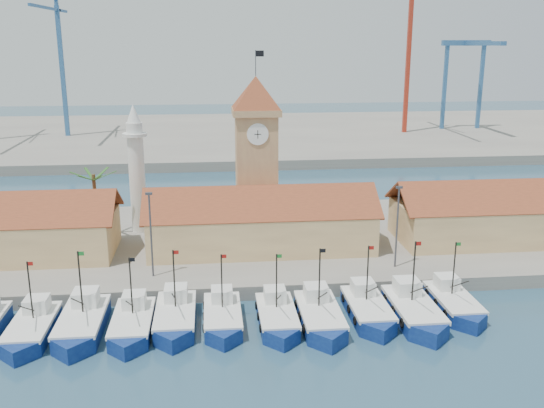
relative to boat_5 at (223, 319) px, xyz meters
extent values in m
plane|color=navy|center=(4.98, -2.75, -0.73)|extent=(400.00, 400.00, 0.00)
cube|color=gray|center=(4.98, 21.25, 0.02)|extent=(140.00, 32.00, 1.50)
cube|color=gray|center=(4.98, 107.25, 0.27)|extent=(240.00, 80.00, 2.00)
cube|color=navy|center=(-16.79, -0.25, -0.24)|extent=(3.43, 7.75, 1.76)
cube|color=navy|center=(-16.79, -4.13, -0.24)|extent=(3.42, 3.42, 1.76)
cube|color=silver|center=(-16.79, -0.25, 0.64)|extent=(3.49, 7.97, 0.34)
cube|color=silver|center=(-16.79, 1.69, 1.42)|extent=(2.06, 2.15, 1.37)
cylinder|color=black|center=(-16.79, 0.24, 3.38)|extent=(0.14, 0.14, 5.48)
cube|color=#A5140F|center=(-16.55, 0.24, 5.93)|extent=(0.49, 0.02, 0.34)
cube|color=navy|center=(-12.57, 0.23, -0.20)|extent=(3.73, 8.43, 1.92)
cube|color=navy|center=(-12.57, -3.99, -0.20)|extent=(3.73, 3.73, 1.92)
cube|color=silver|center=(-12.57, 0.23, 0.76)|extent=(3.80, 8.67, 0.37)
cube|color=silver|center=(-12.57, 2.34, 1.61)|extent=(2.24, 2.34, 1.49)
cylinder|color=black|center=(-12.57, 0.76, 3.74)|extent=(0.15, 0.15, 5.96)
cube|color=#197226|center=(-12.30, 0.76, 6.51)|extent=(0.53, 0.02, 0.37)
cube|color=navy|center=(-8.10, -0.22, -0.24)|extent=(3.43, 7.77, 1.77)
cube|color=navy|center=(-8.10, -4.11, -0.24)|extent=(3.43, 3.43, 1.77)
cube|color=silver|center=(-8.10, -0.22, 0.65)|extent=(3.50, 7.99, 0.34)
cube|color=silver|center=(-8.10, 1.72, 1.43)|extent=(2.06, 2.16, 1.37)
cylinder|color=black|center=(-8.10, 0.27, 3.39)|extent=(0.14, 0.14, 5.49)
cube|color=black|center=(-7.85, 0.27, 5.94)|extent=(0.49, 0.02, 0.34)
cube|color=navy|center=(-4.32, 0.69, -0.22)|extent=(3.55, 8.03, 1.82)
cube|color=navy|center=(-4.32, -3.32, -0.22)|extent=(3.55, 3.55, 1.82)
cube|color=silver|center=(-4.32, 0.69, 0.69)|extent=(3.62, 8.25, 0.35)
cube|color=silver|center=(-4.32, 2.70, 1.50)|extent=(2.13, 2.23, 1.42)
cylinder|color=black|center=(-4.32, 1.20, 3.53)|extent=(0.14, 0.14, 5.68)
cube|color=#A5140F|center=(-4.06, 1.20, 6.16)|extent=(0.51, 0.02, 0.35)
cube|color=navy|center=(0.00, 0.38, -0.25)|extent=(3.33, 7.54, 1.71)
cube|color=navy|center=(0.00, -3.39, -0.25)|extent=(3.33, 3.33, 1.71)
cube|color=silver|center=(0.00, 0.38, 0.60)|extent=(3.40, 7.75, 0.33)
cube|color=silver|center=(0.00, 2.26, 1.37)|extent=(2.00, 2.09, 1.33)
cylinder|color=black|center=(0.00, 0.85, 3.27)|extent=(0.13, 0.13, 5.33)
cube|color=#A5140F|center=(0.24, 0.85, 5.75)|extent=(0.48, 0.02, 0.33)
cube|color=navy|center=(4.99, -0.17, -0.25)|extent=(3.35, 7.57, 1.72)
cube|color=navy|center=(4.99, -3.95, -0.25)|extent=(3.35, 3.35, 1.72)
cube|color=silver|center=(4.99, -0.17, 0.61)|extent=(3.41, 7.78, 0.33)
cube|color=silver|center=(4.99, 1.73, 1.37)|extent=(2.01, 2.10, 1.34)
cylinder|color=black|center=(4.99, 0.31, 3.29)|extent=(0.13, 0.13, 5.35)
cube|color=#197226|center=(5.23, 0.31, 5.77)|extent=(0.48, 0.02, 0.33)
cube|color=navy|center=(8.91, -0.54, -0.21)|extent=(3.60, 8.15, 1.85)
cube|color=navy|center=(8.91, -4.62, -0.21)|extent=(3.60, 3.60, 1.85)
cube|color=silver|center=(8.91, -0.54, 0.71)|extent=(3.67, 8.38, 0.36)
cube|color=silver|center=(8.91, 1.49, 1.54)|extent=(2.16, 2.26, 1.44)
cylinder|color=black|center=(8.91, -0.03, 3.59)|extent=(0.14, 0.14, 5.76)
cube|color=black|center=(9.16, -0.03, 6.27)|extent=(0.51, 0.02, 0.36)
cube|color=navy|center=(13.67, 0.46, -0.23)|extent=(3.47, 7.86, 1.79)
cube|color=navy|center=(13.67, -3.47, -0.23)|extent=(3.47, 3.47, 1.79)
cube|color=silver|center=(13.67, 0.46, 0.66)|extent=(3.54, 8.08, 0.35)
cube|color=silver|center=(13.67, 2.42, 1.46)|extent=(2.08, 2.18, 1.39)
cylinder|color=black|center=(13.67, 0.95, 3.44)|extent=(0.14, 0.14, 5.56)
cube|color=#A5140F|center=(13.92, 0.95, 6.02)|extent=(0.50, 0.02, 0.35)
cube|color=navy|center=(17.84, -0.39, -0.19)|extent=(3.75, 8.49, 1.93)
cube|color=navy|center=(17.84, -4.64, -0.19)|extent=(3.75, 3.75, 1.93)
cube|color=silver|center=(17.84, -0.39, 0.77)|extent=(3.83, 8.73, 0.38)
cube|color=silver|center=(17.84, 1.73, 1.63)|extent=(2.25, 2.36, 1.50)
cylinder|color=black|center=(17.84, 0.15, 3.78)|extent=(0.15, 0.15, 6.01)
cube|color=#A5140F|center=(18.11, 0.15, 6.57)|extent=(0.54, 0.02, 0.38)
cube|color=navy|center=(22.32, 1.03, -0.24)|extent=(3.40, 7.70, 1.75)
cube|color=navy|center=(22.32, -2.82, -0.24)|extent=(3.40, 3.40, 1.75)
cube|color=silver|center=(22.32, 1.03, 0.63)|extent=(3.47, 7.92, 0.34)
cube|color=silver|center=(22.32, 2.96, 1.41)|extent=(2.04, 2.14, 1.36)
cylinder|color=black|center=(22.32, 1.52, 3.36)|extent=(0.14, 0.14, 5.45)
cube|color=#197226|center=(22.56, 1.52, 5.89)|extent=(0.49, 0.02, 0.34)
cube|color=#E7BE7F|center=(4.98, 17.25, 3.02)|extent=(26.00, 10.00, 4.50)
cube|color=brown|center=(4.98, 14.75, 6.77)|extent=(27.04, 5.13, 3.21)
cube|color=brown|center=(4.98, 19.75, 6.77)|extent=(27.04, 5.13, 3.21)
cube|color=#E7BE7F|center=(36.98, 17.25, 3.02)|extent=(30.00, 10.00, 4.50)
cube|color=brown|center=(36.98, 14.75, 6.77)|extent=(31.20, 5.13, 3.21)
cube|color=brown|center=(36.98, 19.75, 6.77)|extent=(31.20, 5.13, 3.21)
cube|color=tan|center=(4.98, 23.25, 8.27)|extent=(5.00, 5.00, 15.00)
cube|color=tan|center=(4.98, 23.25, 16.17)|extent=(5.80, 5.80, 0.80)
pyramid|color=brown|center=(4.98, 23.25, 18.47)|extent=(5.80, 5.80, 4.00)
cylinder|color=white|center=(4.98, 20.70, 13.77)|extent=(2.60, 0.15, 2.60)
cube|color=black|center=(4.98, 20.62, 13.77)|extent=(0.08, 0.02, 1.00)
cube|color=black|center=(4.98, 20.62, 13.77)|extent=(0.80, 0.02, 0.08)
cylinder|color=#3F3F44|center=(4.98, 23.25, 21.97)|extent=(0.10, 0.10, 3.00)
cube|color=black|center=(5.48, 23.25, 23.07)|extent=(1.00, 0.03, 0.70)
cylinder|color=silver|center=(-10.02, 25.25, 7.77)|extent=(2.00, 2.00, 14.00)
cylinder|color=silver|center=(-10.02, 25.25, 13.27)|extent=(3.00, 3.00, 0.40)
cone|color=silver|center=(-10.02, 25.25, 15.87)|extent=(1.80, 1.80, 2.40)
cylinder|color=brown|center=(-15.02, 23.25, 4.77)|extent=(0.44, 0.44, 8.00)
cube|color=#295F20|center=(-13.62, 23.25, 8.57)|extent=(2.80, 0.35, 1.18)
cube|color=#295F20|center=(-14.32, 24.46, 8.57)|extent=(1.71, 2.60, 1.18)
cube|color=#295F20|center=(-15.72, 24.46, 8.57)|extent=(1.71, 2.60, 1.18)
cube|color=#295F20|center=(-16.42, 23.25, 8.57)|extent=(2.80, 0.35, 1.18)
cube|color=#295F20|center=(-15.72, 22.04, 8.57)|extent=(1.71, 2.60, 1.18)
cube|color=#295F20|center=(-14.32, 22.04, 8.57)|extent=(1.71, 2.60, 1.18)
cylinder|color=#3F3F44|center=(-7.02, 9.25, 5.27)|extent=(0.20, 0.20, 9.00)
cube|color=#3F3F44|center=(-7.02, 9.25, 9.67)|extent=(0.70, 0.25, 0.25)
cylinder|color=#3F3F44|center=(18.98, 9.25, 5.27)|extent=(0.20, 0.20, 9.00)
cube|color=#3F3F44|center=(18.98, 9.25, 9.67)|extent=(0.70, 0.25, 0.25)
cube|color=#306194|center=(-36.24, 105.25, 16.88)|extent=(1.00, 1.00, 31.22)
cube|color=#306194|center=(-36.24, 94.82, 31.49)|extent=(0.60, 26.06, 0.60)
cube|color=#306194|center=(-36.24, 110.25, 31.49)|extent=(0.60, 10.00, 0.60)
cube|color=#AA2C1A|center=(49.91, 102.25, 20.83)|extent=(1.00, 1.00, 39.11)
cube|color=#306194|center=(61.98, 107.25, 12.27)|extent=(0.90, 0.90, 22.00)
cube|color=#306194|center=(71.98, 107.25, 12.27)|extent=(0.90, 0.90, 22.00)
cube|color=#306194|center=(66.98, 107.25, 23.77)|extent=(13.00, 1.40, 1.40)
cube|color=#306194|center=(66.98, 97.25, 23.77)|extent=(1.40, 22.00, 1.00)
camera|label=1|loc=(-0.75, -50.92, 24.73)|focal=40.00mm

